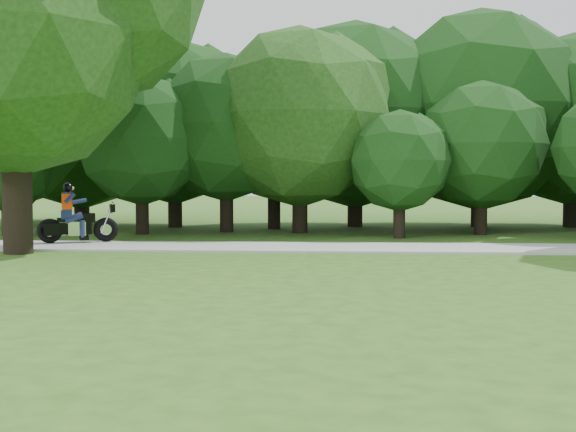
{
  "coord_description": "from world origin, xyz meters",
  "views": [
    {
      "loc": [
        -3.12,
        -9.98,
        1.89
      ],
      "look_at": [
        -3.94,
        3.32,
        1.1
      ],
      "focal_mm": 45.0,
      "sensor_mm": 36.0,
      "label": 1
    }
  ],
  "objects": [
    {
      "name": "big_tree_west",
      "position": [
        -10.54,
        6.85,
        5.76
      ],
      "size": [
        8.64,
        6.56,
        9.96
      ],
      "color": "black",
      "rests_on": "ground"
    },
    {
      "name": "ground",
      "position": [
        0.0,
        0.0,
        0.0
      ],
      "size": [
        100.0,
        100.0,
        0.0
      ],
      "primitive_type": "plane",
      "color": "#2E5719",
      "rests_on": "ground"
    },
    {
      "name": "touring_motorcycle",
      "position": [
        -9.95,
        8.6,
        0.64
      ],
      "size": [
        2.0,
        1.17,
        1.59
      ],
      "rotation": [
        0.0,
        0.0,
        0.38
      ],
      "color": "black",
      "rests_on": "walkway"
    },
    {
      "name": "walkway",
      "position": [
        0.0,
        8.0,
        0.03
      ],
      "size": [
        60.0,
        2.2,
        0.06
      ],
      "primitive_type": "cube",
      "color": "#A5A59F",
      "rests_on": "ground"
    },
    {
      "name": "tree_line",
      "position": [
        0.34,
        15.02,
        3.71
      ],
      "size": [
        38.97,
        11.45,
        7.79
      ],
      "color": "black",
      "rests_on": "ground"
    }
  ]
}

